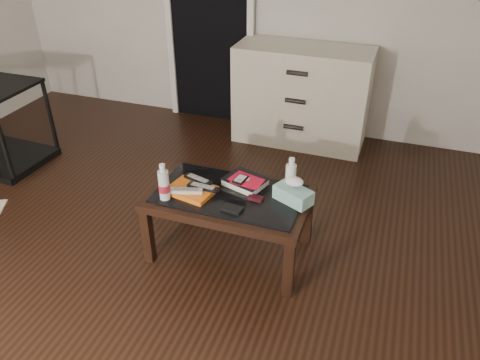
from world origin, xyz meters
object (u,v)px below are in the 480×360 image
(dresser, at_px, (301,96))
(textbook, at_px, (245,182))
(water_bottle_left, at_px, (164,182))
(coffee_table, at_px, (230,202))
(water_bottle_right, at_px, (291,175))
(tissue_box, at_px, (293,195))

(dresser, bearing_deg, textbook, -89.16)
(water_bottle_left, bearing_deg, dresser, 77.85)
(dresser, distance_m, water_bottle_left, 1.97)
(coffee_table, xyz_separation_m, water_bottle_right, (0.35, 0.14, 0.18))
(textbook, height_order, water_bottle_left, water_bottle_left)
(water_bottle_left, relative_size, tissue_box, 1.03)
(tissue_box, bearing_deg, textbook, -168.14)
(water_bottle_left, xyz_separation_m, tissue_box, (0.75, 0.22, -0.07))
(dresser, bearing_deg, coffee_table, -91.18)
(textbook, bearing_deg, dresser, 107.85)
(textbook, xyz_separation_m, tissue_box, (0.33, -0.08, 0.02))
(water_bottle_left, relative_size, water_bottle_right, 1.00)
(coffee_table, height_order, water_bottle_right, water_bottle_right)
(textbook, distance_m, water_bottle_left, 0.52)
(water_bottle_right, relative_size, tissue_box, 1.03)
(tissue_box, bearing_deg, water_bottle_left, -137.68)
(dresser, xyz_separation_m, water_bottle_right, (0.29, -1.61, 0.13))
(water_bottle_left, distance_m, tissue_box, 0.78)
(textbook, relative_size, water_bottle_right, 1.05)
(coffee_table, xyz_separation_m, dresser, (0.06, 1.75, 0.05))
(coffee_table, height_order, water_bottle_left, water_bottle_left)
(coffee_table, distance_m, textbook, 0.16)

